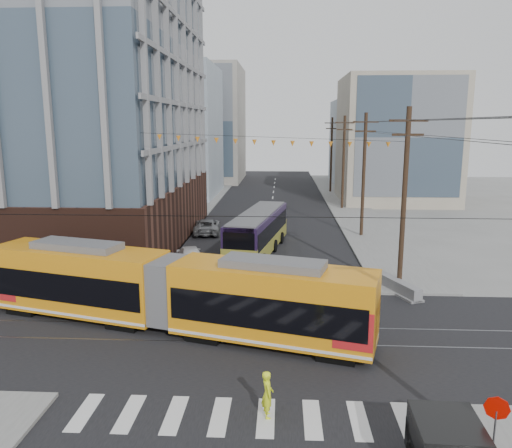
{
  "coord_description": "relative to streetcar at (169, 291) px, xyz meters",
  "views": [
    {
      "loc": [
        1.27,
        -18.61,
        9.98
      ],
      "look_at": [
        -0.23,
        9.99,
        4.25
      ],
      "focal_mm": 35.0,
      "sensor_mm": 36.0,
      "label": 1
    }
  ],
  "objects": [
    {
      "name": "pedestrian",
      "position": [
        5.05,
        -7.43,
        -1.08
      ],
      "size": [
        0.52,
        0.69,
        1.7
      ],
      "primitive_type": "imported",
      "rotation": [
        0.0,
        0.0,
        1.76
      ],
      "color": "#DFF31E",
      "rests_on": "ground"
    },
    {
      "name": "bg_bldg_ne_far",
      "position": [
        22.21,
        63.49,
        5.07
      ],
      "size": [
        16.0,
        16.0,
        14.0
      ],
      "primitive_type": "cube",
      "color": "#8C99A5",
      "rests_on": "ground"
    },
    {
      "name": "bg_bldg_nw_far",
      "position": [
        -9.79,
        67.49,
        8.07
      ],
      "size": [
        16.0,
        18.0,
        20.0
      ],
      "primitive_type": "cube",
      "color": "gray",
      "rests_on": "ground"
    },
    {
      "name": "bg_bldg_ne_near",
      "position": [
        20.21,
        43.49,
        6.07
      ],
      "size": [
        14.0,
        14.0,
        16.0
      ],
      "primitive_type": "cube",
      "color": "gray",
      "rests_on": "ground"
    },
    {
      "name": "utility_pole_far",
      "position": [
        12.71,
        51.49,
        3.57
      ],
      "size": [
        0.3,
        0.3,
        11.0
      ],
      "primitive_type": "cylinder",
      "color": "black",
      "rests_on": "ground"
    },
    {
      "name": "parked_car_grey",
      "position": [
        -1.45,
        21.94,
        -1.23
      ],
      "size": [
        2.81,
        5.25,
        1.4
      ],
      "primitive_type": "imported",
      "rotation": [
        0.0,
        0.0,
        3.24
      ],
      "color": "slate",
      "rests_on": "ground"
    },
    {
      "name": "streetcar",
      "position": [
        0.0,
        0.0,
        0.0
      ],
      "size": [
        20.0,
        8.21,
        3.85
      ],
      "primitive_type": null,
      "rotation": [
        0.0,
        0.0,
        -0.28
      ],
      "color": "orange",
      "rests_on": "ground"
    },
    {
      "name": "parked_car_silver",
      "position": [
        -1.66,
        7.59,
        -1.22
      ],
      "size": [
        3.15,
        4.54,
        1.42
      ],
      "primitive_type": "imported",
      "rotation": [
        0.0,
        0.0,
        3.57
      ],
      "color": "#B0B0B1",
      "rests_on": "ground"
    },
    {
      "name": "bg_bldg_nw_near",
      "position": [
        -12.79,
        47.49,
        7.07
      ],
      "size": [
        18.0,
        16.0,
        18.0
      ],
      "primitive_type": "cube",
      "color": "#8C99A5",
      "rests_on": "ground"
    },
    {
      "name": "parked_car_white",
      "position": [
        -1.25,
        12.05,
        -1.31
      ],
      "size": [
        2.86,
        4.54,
        1.23
      ],
      "primitive_type": "imported",
      "rotation": [
        0.0,
        0.0,
        3.43
      ],
      "color": "white",
      "rests_on": "ground"
    },
    {
      "name": "jersey_barrier",
      "position": [
        12.51,
        6.0,
        -1.53
      ],
      "size": [
        2.34,
        4.0,
        0.79
      ],
      "primitive_type": "cube",
      "rotation": [
        0.0,
        0.0,
        0.39
      ],
      "color": "gray",
      "rests_on": "ground"
    },
    {
      "name": "stop_sign",
      "position": [
        11.58,
        -10.07,
        -0.76
      ],
      "size": [
        0.92,
        0.92,
        2.34
      ],
      "primitive_type": null,
      "rotation": [
        0.0,
        0.0,
        -0.37
      ],
      "color": "#AD0900",
      "rests_on": "ground"
    },
    {
      "name": "city_bus",
      "position": [
        3.63,
        15.22,
        -0.25
      ],
      "size": [
        4.58,
        12.09,
        3.35
      ],
      "primitive_type": null,
      "rotation": [
        0.0,
        0.0,
        -0.17
      ],
      "color": "#201232",
      "rests_on": "ground"
    },
    {
      "name": "office_building",
      "position": [
        -17.79,
        18.49,
        12.37
      ],
      "size": [
        30.0,
        25.0,
        28.6
      ],
      "primitive_type": "cube",
      "color": "#381E16",
      "rests_on": "ground"
    },
    {
      "name": "ground",
      "position": [
        4.21,
        -4.51,
        -1.93
      ],
      "size": [
        160.0,
        160.0,
        0.0
      ],
      "primitive_type": "plane",
      "color": "slate"
    }
  ]
}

